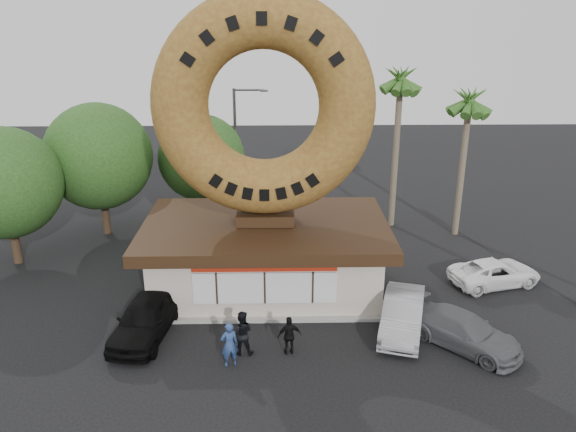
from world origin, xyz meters
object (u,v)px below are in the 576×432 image
(person_right, at_px, (289,336))
(car_silver, at_px, (402,314))
(person_center, at_px, (242,333))
(person_left, at_px, (229,344))
(car_black, at_px, (146,318))
(giant_donut, at_px, (264,107))
(car_grey, at_px, (464,331))
(street_lamp, at_px, (238,146))
(donut_shop, at_px, (266,253))
(car_white, at_px, (495,273))

(person_right, xyz_separation_m, car_silver, (4.66, 1.57, -0.05))
(person_center, bearing_deg, person_left, 62.96)
(person_center, xyz_separation_m, car_black, (-3.95, 1.36, -0.10))
(car_silver, bearing_deg, giant_donut, 161.33)
(giant_donut, distance_m, person_center, 9.45)
(person_center, xyz_separation_m, car_grey, (8.63, 0.35, -0.23))
(giant_donut, relative_size, street_lamp, 1.19)
(person_center, bearing_deg, donut_shop, -97.20)
(donut_shop, xyz_separation_m, car_silver, (5.64, -3.92, -1.02))
(car_white, bearing_deg, car_black, 90.29)
(person_left, height_order, car_grey, person_left)
(donut_shop, xyz_separation_m, person_left, (-1.25, -6.20, -0.87))
(car_black, bearing_deg, donut_shop, 48.98)
(street_lamp, xyz_separation_m, car_black, (-2.94, -14.11, -3.68))
(person_right, bearing_deg, donut_shop, -90.00)
(giant_donut, height_order, car_white, giant_donut)
(car_silver, bearing_deg, car_grey, -12.67)
(giant_donut, bearing_deg, car_grey, -33.30)
(donut_shop, height_order, street_lamp, street_lamp)
(car_silver, bearing_deg, car_white, 53.31)
(person_center, xyz_separation_m, car_silver, (6.48, 1.53, -0.16))
(person_right, bearing_deg, car_white, -160.83)
(donut_shop, xyz_separation_m, street_lamp, (-1.86, 10.02, 2.72))
(street_lamp, bearing_deg, donut_shop, -79.50)
(donut_shop, xyz_separation_m, car_grey, (7.79, -5.10, -1.10))
(giant_donut, distance_m, car_grey, 12.22)
(street_lamp, relative_size, car_silver, 1.77)
(person_center, distance_m, car_grey, 8.64)
(giant_donut, height_order, person_right, giant_donut)
(person_left, bearing_deg, street_lamp, -106.80)
(giant_donut, bearing_deg, street_lamp, 100.51)
(donut_shop, xyz_separation_m, person_center, (-0.84, -5.45, -0.86))
(person_center, bearing_deg, car_grey, -176.11)
(car_white, bearing_deg, person_left, 102.69)
(street_lamp, xyz_separation_m, car_grey, (9.65, -15.12, -3.81))
(person_right, bearing_deg, person_left, 7.60)
(donut_shop, height_order, car_black, donut_shop)
(person_center, xyz_separation_m, car_white, (11.79, 5.55, -0.30))
(street_lamp, distance_m, car_grey, 18.33)
(donut_shop, distance_m, person_center, 5.58)
(person_left, height_order, car_black, person_left)
(donut_shop, distance_m, person_left, 6.39)
(street_lamp, height_order, person_right, street_lamp)
(street_lamp, xyz_separation_m, car_silver, (7.50, -13.93, -3.74))
(person_right, bearing_deg, street_lamp, -89.74)
(giant_donut, bearing_deg, car_white, 0.43)
(donut_shop, relative_size, car_silver, 2.48)
(person_left, bearing_deg, car_black, -49.73)
(donut_shop, bearing_deg, street_lamp, 100.50)
(giant_donut, distance_m, person_right, 9.58)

